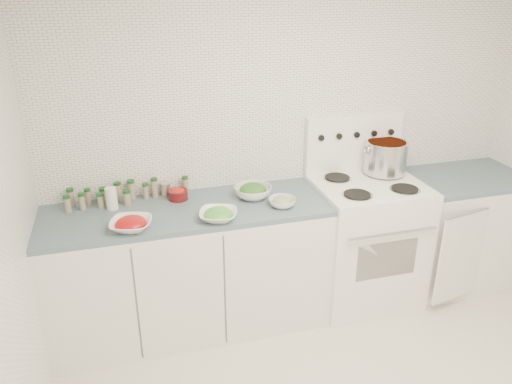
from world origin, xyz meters
name	(u,v)px	position (x,y,z in m)	size (l,w,h in m)	color
room_walls	(413,161)	(0.00, 0.00, 1.56)	(3.54, 3.04, 2.52)	white
counter_left	(190,268)	(-0.82, 1.19, 0.45)	(1.85, 0.62, 0.90)	white
stove	(364,238)	(0.48, 1.19, 0.50)	(0.76, 0.70, 1.36)	white
counter_right	(458,229)	(1.30, 1.19, 0.45)	(0.89, 0.71, 0.90)	white
stock_pot	(386,156)	(0.67, 1.33, 1.07)	(0.33, 0.31, 0.23)	silver
bowl_tomato	(131,224)	(-1.18, 0.99, 0.93)	(0.30, 0.30, 0.08)	white
bowl_snowpea	(218,215)	(-0.66, 0.98, 0.93)	(0.29, 0.29, 0.08)	white
bowl_broccoli	(253,191)	(-0.36, 1.25, 0.95)	(0.29, 0.29, 0.10)	white
bowl_zucchini	(282,202)	(-0.21, 1.06, 0.93)	(0.21, 0.21, 0.07)	white
bowl_pepper	(178,194)	(-0.85, 1.35, 0.94)	(0.13, 0.13, 0.08)	#4F0D0F
salt_canister	(112,198)	(-1.28, 1.32, 0.97)	(0.07, 0.07, 0.15)	white
tin_can	(166,189)	(-0.92, 1.45, 0.94)	(0.07, 0.07, 0.09)	#AFA794
spice_cluster	(116,194)	(-1.25, 1.41, 0.96)	(0.81, 0.15, 0.14)	gray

